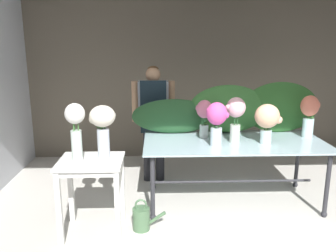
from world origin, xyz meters
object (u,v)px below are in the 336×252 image
(vase_peach_snapdragons, at_px, (267,119))
(vase_white_roses_tall, at_px, (76,127))
(florist, at_px, (153,112))
(vase_rosy_ranunculus, at_px, (204,114))
(side_table_white, at_px, (91,171))
(vase_blush_lilies, at_px, (236,114))
(display_table_glass, at_px, (234,149))
(vase_fuchsia_hydrangea, at_px, (217,120))
(vase_cream_lisianthus_tall, at_px, (103,125))
(watering_can, at_px, (142,218))
(vase_coral_carnations, at_px, (310,113))

(vase_peach_snapdragons, distance_m, vase_white_roses_tall, 2.12)
(vase_peach_snapdragons, height_order, vase_white_roses_tall, vase_white_roses_tall)
(florist, bearing_deg, vase_rosy_ranunculus, -41.24)
(vase_white_roses_tall, bearing_deg, side_table_white, 0.22)
(vase_blush_lilies, bearing_deg, display_table_glass, 84.28)
(vase_fuchsia_hydrangea, bearing_deg, side_table_white, -161.02)
(vase_rosy_ranunculus, bearing_deg, display_table_glass, -28.10)
(vase_rosy_ranunculus, height_order, vase_white_roses_tall, vase_white_roses_tall)
(vase_blush_lilies, height_order, vase_cream_lisianthus_tall, vase_cream_lisianthus_tall)
(vase_peach_snapdragons, bearing_deg, display_table_glass, 161.59)
(florist, bearing_deg, vase_peach_snapdragons, -32.82)
(vase_cream_lisianthus_tall, bearing_deg, vase_fuchsia_hydrangea, 18.42)
(side_table_white, relative_size, watering_can, 2.23)
(vase_blush_lilies, relative_size, vase_fuchsia_hydrangea, 1.07)
(vase_cream_lisianthus_tall, bearing_deg, vase_peach_snapdragons, 14.78)
(vase_peach_snapdragons, bearing_deg, watering_can, -160.37)
(side_table_white, xyz_separation_m, vase_blush_lilies, (1.57, 0.59, 0.45))
(florist, distance_m, vase_fuchsia_hydrangea, 1.16)
(side_table_white, xyz_separation_m, vase_white_roses_tall, (-0.13, -0.00, 0.47))
(display_table_glass, height_order, vase_coral_carnations, vase_coral_carnations)
(vase_peach_snapdragons, distance_m, vase_cream_lisianthus_tall, 1.86)
(florist, height_order, vase_coral_carnations, florist)
(vase_cream_lisianthus_tall, bearing_deg, vase_blush_lilies, 20.33)
(vase_blush_lilies, bearing_deg, watering_can, -152.09)
(vase_blush_lilies, relative_size, vase_cream_lisianthus_tall, 0.99)
(vase_coral_carnations, xyz_separation_m, vase_peach_snapdragons, (-0.60, -0.26, -0.02))
(vase_peach_snapdragons, xyz_separation_m, watering_can, (-1.43, -0.51, -0.94))
(side_table_white, distance_m, vase_peach_snapdragons, 2.04)
(vase_blush_lilies, bearing_deg, vase_peach_snapdragons, -10.16)
(vase_fuchsia_hydrangea, bearing_deg, vase_rosy_ranunculus, 103.44)
(display_table_glass, relative_size, vase_rosy_ranunculus, 4.61)
(watering_can, bearing_deg, vase_rosy_ranunculus, 47.13)
(vase_coral_carnations, xyz_separation_m, vase_cream_lisianthus_tall, (-2.40, -0.74, 0.04))
(vase_cream_lisianthus_tall, bearing_deg, vase_rosy_ranunculus, 34.58)
(display_table_glass, xyz_separation_m, vase_cream_lisianthus_tall, (-1.45, -0.59, 0.45))
(vase_rosy_ranunculus, bearing_deg, florist, 138.76)
(display_table_glass, xyz_separation_m, vase_fuchsia_hydrangea, (-0.25, -0.19, 0.40))
(vase_blush_lilies, relative_size, watering_can, 1.51)
(florist, xyz_separation_m, vase_cream_lisianthus_tall, (-0.49, -1.32, 0.14))
(vase_white_roses_tall, xyz_separation_m, vase_cream_lisianthus_tall, (0.25, 0.06, -0.00))
(vase_fuchsia_hydrangea, xyz_separation_m, vase_coral_carnations, (1.20, 0.33, 0.01))
(florist, height_order, watering_can, florist)
(side_table_white, height_order, vase_cream_lisianthus_tall, vase_cream_lisianthus_tall)
(side_table_white, distance_m, vase_cream_lisianthus_tall, 0.48)
(side_table_white, bearing_deg, watering_can, 2.46)
(display_table_glass, height_order, florist, florist)
(vase_coral_carnations, bearing_deg, florist, 163.08)
(watering_can, bearing_deg, vase_blush_lilies, 27.91)
(florist, distance_m, vase_peach_snapdragons, 1.55)
(vase_fuchsia_hydrangea, relative_size, watering_can, 1.41)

